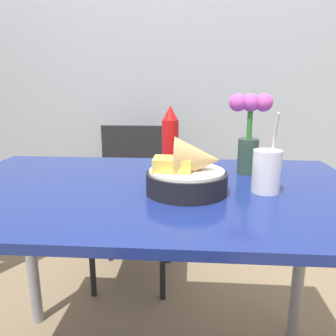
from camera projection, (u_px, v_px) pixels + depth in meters
name	position (u px, v px, depth m)	size (l,w,h in m)	color
wall_window	(173.00, 45.00, 1.97)	(7.00, 0.06, 2.60)	#9EA8B7
dining_table	(151.00, 218.00, 1.00)	(1.28, 0.78, 0.77)	navy
chair_far_window	(135.00, 187.00, 1.84)	(0.40, 0.40, 0.84)	black
food_basket	(189.00, 173.00, 0.90)	(0.23, 0.23, 0.16)	black
ketchup_bottle	(170.00, 141.00, 1.10)	(0.06, 0.06, 0.23)	red
drink_cup	(266.00, 173.00, 0.91)	(0.08, 0.08, 0.22)	silver
flower_vase	(249.00, 129.00, 1.08)	(0.14, 0.07, 0.27)	#2D4738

